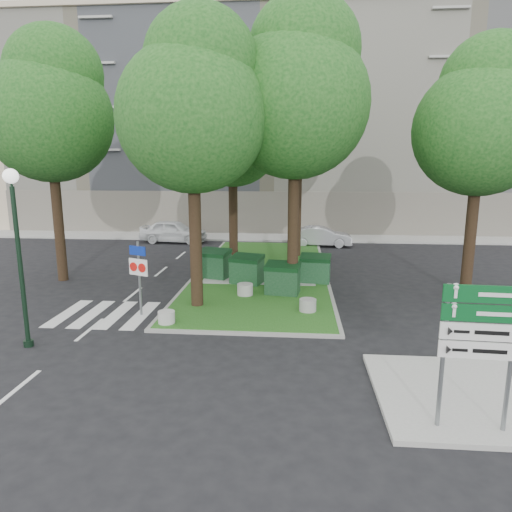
# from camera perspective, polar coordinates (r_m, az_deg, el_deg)

# --- Properties ---
(ground) EXTENTS (120.00, 120.00, 0.00)m
(ground) POSITION_cam_1_polar(r_m,az_deg,el_deg) (14.63, -3.57, -9.68)
(ground) COLOR black
(ground) RESTS_ON ground
(median_island) EXTENTS (6.00, 16.00, 0.12)m
(median_island) POSITION_cam_1_polar(r_m,az_deg,el_deg) (22.16, 0.71, -2.05)
(median_island) COLOR #1C4E16
(median_island) RESTS_ON ground
(median_kerb) EXTENTS (6.30, 16.30, 0.10)m
(median_kerb) POSITION_cam_1_polar(r_m,az_deg,el_deg) (22.17, 0.71, -2.08)
(median_kerb) COLOR gray
(median_kerb) RESTS_ON ground
(sidewalk_corner) EXTENTS (5.00, 4.00, 0.12)m
(sidewalk_corner) POSITION_cam_1_polar(r_m,az_deg,el_deg) (12.13, 26.86, -15.39)
(sidewalk_corner) COLOR #999993
(sidewalk_corner) RESTS_ON ground
(building_sidewalk) EXTENTS (42.00, 3.00, 0.12)m
(building_sidewalk) POSITION_cam_1_polar(r_m,az_deg,el_deg) (32.47, 1.17, 2.35)
(building_sidewalk) COLOR #999993
(building_sidewalk) RESTS_ON ground
(zebra_crossing) EXTENTS (5.00, 3.00, 0.01)m
(zebra_crossing) POSITION_cam_1_polar(r_m,az_deg,el_deg) (16.92, -15.58, -7.09)
(zebra_crossing) COLOR silver
(zebra_crossing) RESTS_ON ground
(apartment_building) EXTENTS (41.00, 12.00, 16.00)m
(apartment_building) POSITION_cam_1_polar(r_m,az_deg,el_deg) (39.62, 1.95, 15.55)
(apartment_building) COLOR beige
(apartment_building) RESTS_ON ground
(tree_median_near_left) EXTENTS (5.20, 5.20, 10.53)m
(tree_median_near_left) POSITION_cam_1_polar(r_m,az_deg,el_deg) (16.52, -7.66, 18.51)
(tree_median_near_left) COLOR black
(tree_median_near_left) RESTS_ON ground
(tree_median_near_right) EXTENTS (5.60, 5.60, 11.46)m
(tree_median_near_right) POSITION_cam_1_polar(r_m,az_deg,el_deg) (18.23, 5.25, 20.03)
(tree_median_near_right) COLOR black
(tree_median_near_right) RESTS_ON ground
(tree_median_mid) EXTENTS (4.80, 4.80, 9.99)m
(tree_median_mid) POSITION_cam_1_polar(r_m,az_deg,el_deg) (22.79, -2.72, 15.84)
(tree_median_mid) COLOR black
(tree_median_mid) RESTS_ON ground
(tree_median_far) EXTENTS (5.80, 5.80, 11.93)m
(tree_median_far) POSITION_cam_1_polar(r_m,az_deg,el_deg) (25.71, 5.64, 18.32)
(tree_median_far) COLOR black
(tree_median_far) RESTS_ON ground
(tree_street_left) EXTENTS (5.40, 5.40, 11.00)m
(tree_street_left) POSITION_cam_1_polar(r_m,az_deg,el_deg) (22.28, -24.26, 16.70)
(tree_street_left) COLOR black
(tree_street_left) RESTS_ON ground
(tree_street_right) EXTENTS (5.00, 5.00, 10.06)m
(tree_street_right) POSITION_cam_1_polar(r_m,az_deg,el_deg) (19.90, 26.57, 15.28)
(tree_street_right) COLOR black
(tree_street_right) RESTS_ON ground
(dumpster_a) EXTENTS (1.64, 1.35, 1.31)m
(dumpster_a) POSITION_cam_1_polar(r_m,az_deg,el_deg) (20.96, -5.25, -0.97)
(dumpster_a) COLOR #0E3418
(dumpster_a) RESTS_ON median_island
(dumpster_b) EXTENTS (1.58, 1.31, 1.26)m
(dumpster_b) POSITION_cam_1_polar(r_m,az_deg,el_deg) (19.88, -1.15, -1.69)
(dumpster_b) COLOR #10381A
(dumpster_b) RESTS_ON median_island
(dumpster_c) EXTENTS (1.50, 1.16, 1.27)m
(dumpster_c) POSITION_cam_1_polar(r_m,az_deg,el_deg) (18.36, 3.35, -2.82)
(dumpster_c) COLOR black
(dumpster_c) RESTS_ON median_island
(dumpster_d) EXTENTS (1.43, 1.09, 1.23)m
(dumpster_d) POSITION_cam_1_polar(r_m,az_deg,el_deg) (20.27, 7.42, -1.57)
(dumpster_d) COLOR #123D1E
(dumpster_d) RESTS_ON median_island
(bollard_left) EXTENTS (0.55, 0.55, 0.40)m
(bollard_left) POSITION_cam_1_polar(r_m,az_deg,el_deg) (15.41, -11.13, -7.50)
(bollard_left) COLOR #ADADA8
(bollard_left) RESTS_ON median_island
(bollard_right) EXTENTS (0.60, 0.60, 0.43)m
(bollard_right) POSITION_cam_1_polar(r_m,az_deg,el_deg) (16.40, 6.49, -6.11)
(bollard_right) COLOR gray
(bollard_right) RESTS_ON median_island
(bollard_mid) EXTENTS (0.63, 0.63, 0.45)m
(bollard_mid) POSITION_cam_1_polar(r_m,az_deg,el_deg) (18.21, -1.38, -4.19)
(bollard_mid) COLOR #969691
(bollard_mid) RESTS_ON median_island
(litter_bin) EXTENTS (0.38, 0.38, 0.67)m
(litter_bin) POSITION_cam_1_polar(r_m,az_deg,el_deg) (22.90, 7.55, -0.69)
(litter_bin) COLOR yellow
(litter_bin) RESTS_ON median_island
(street_lamp) EXTENTS (0.41, 0.41, 5.15)m
(street_lamp) POSITION_cam_1_polar(r_m,az_deg,el_deg) (14.43, -27.68, 2.03)
(street_lamp) COLOR black
(street_lamp) RESTS_ON ground
(traffic_sign_pole) EXTENTS (0.75, 0.35, 2.65)m
(traffic_sign_pole) POSITION_cam_1_polar(r_m,az_deg,el_deg) (16.35, -14.42, -1.51)
(traffic_sign_pole) COLOR slate
(traffic_sign_pole) RESTS_ON ground
(directional_sign) EXTENTS (1.47, 0.17, 2.95)m
(directional_sign) POSITION_cam_1_polar(r_m,az_deg,el_deg) (9.83, 26.12, -8.85)
(directional_sign) COLOR slate
(directional_sign) RESTS_ON sidewalk_corner
(car_white) EXTENTS (4.60, 2.18, 1.52)m
(car_white) POSITION_cam_1_polar(r_m,az_deg,el_deg) (31.11, -10.26, 3.06)
(car_white) COLOR silver
(car_white) RESTS_ON ground
(car_silver) EXTENTS (3.93, 1.48, 1.28)m
(car_silver) POSITION_cam_1_polar(r_m,az_deg,el_deg) (29.55, 8.14, 2.45)
(car_silver) COLOR #AAABB2
(car_silver) RESTS_ON ground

